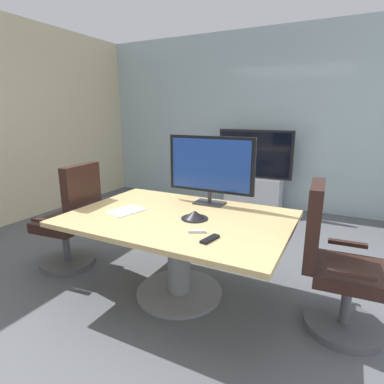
% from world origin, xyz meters
% --- Properties ---
extents(ground_plane, '(7.06, 7.06, 0.00)m').
position_xyz_m(ground_plane, '(0.00, 0.00, 0.00)').
color(ground_plane, '#515459').
extents(wall_back_glass_partition, '(6.06, 0.10, 2.87)m').
position_xyz_m(wall_back_glass_partition, '(0.00, 2.97, 1.43)').
color(wall_back_glass_partition, '#9EB2B7').
rests_on(wall_back_glass_partition, ground).
extents(conference_table, '(1.82, 1.25, 0.73)m').
position_xyz_m(conference_table, '(0.08, -0.12, 0.55)').
color(conference_table, tan).
rests_on(conference_table, ground).
extents(office_chair_left, '(0.62, 0.59, 1.09)m').
position_xyz_m(office_chair_left, '(-1.15, -0.18, 0.46)').
color(office_chair_left, '#4C4C51').
rests_on(office_chair_left, ground).
extents(office_chair_right, '(0.61, 0.58, 1.09)m').
position_xyz_m(office_chair_right, '(1.30, 0.01, 0.46)').
color(office_chair_right, '#4C4C51').
rests_on(office_chair_right, ground).
extents(tv_monitor, '(0.84, 0.18, 0.64)m').
position_xyz_m(tv_monitor, '(0.17, 0.33, 1.09)').
color(tv_monitor, '#333338').
rests_on(tv_monitor, conference_table).
extents(wall_display_unit, '(1.20, 0.36, 1.31)m').
position_xyz_m(wall_display_unit, '(-0.04, 2.61, 0.44)').
color(wall_display_unit, '#B7BABC').
rests_on(wall_display_unit, ground).
extents(conference_phone, '(0.22, 0.22, 0.07)m').
position_xyz_m(conference_phone, '(0.23, -0.13, 0.76)').
color(conference_phone, black).
rests_on(conference_phone, conference_table).
extents(remote_control, '(0.08, 0.18, 0.02)m').
position_xyz_m(remote_control, '(0.52, -0.48, 0.74)').
color(remote_control, black).
rests_on(remote_control, conference_table).
extents(whiteboard_marker, '(0.12, 0.08, 0.02)m').
position_xyz_m(whiteboard_marker, '(0.38, -0.39, 0.74)').
color(whiteboard_marker, silver).
rests_on(whiteboard_marker, conference_table).
extents(paper_notepad, '(0.28, 0.34, 0.01)m').
position_xyz_m(paper_notepad, '(-0.40, -0.22, 0.73)').
color(paper_notepad, white).
rests_on(paper_notepad, conference_table).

